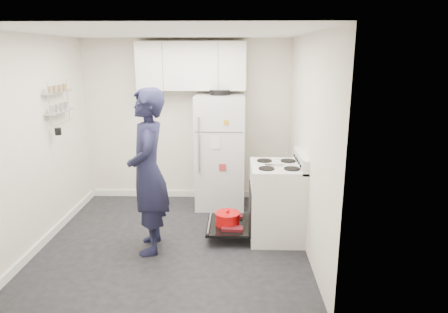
{
  "coord_description": "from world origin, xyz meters",
  "views": [
    {
      "loc": [
        0.75,
        -4.58,
        2.27
      ],
      "look_at": [
        0.62,
        0.16,
        1.05
      ],
      "focal_mm": 32.0,
      "sensor_mm": 36.0,
      "label": 1
    }
  ],
  "objects_px": {
    "electric_range": "(275,202)",
    "person": "(148,172)",
    "refrigerator": "(220,151)",
    "open_oven_door": "(228,222)"
  },
  "relations": [
    {
      "from": "open_oven_door",
      "to": "person",
      "type": "height_order",
      "value": "person"
    },
    {
      "from": "open_oven_door",
      "to": "refrigerator",
      "type": "height_order",
      "value": "refrigerator"
    },
    {
      "from": "electric_range",
      "to": "person",
      "type": "bearing_deg",
      "value": -165.93
    },
    {
      "from": "refrigerator",
      "to": "person",
      "type": "height_order",
      "value": "person"
    },
    {
      "from": "electric_range",
      "to": "person",
      "type": "xyz_separation_m",
      "value": [
        -1.51,
        -0.38,
        0.49
      ]
    },
    {
      "from": "electric_range",
      "to": "open_oven_door",
      "type": "bearing_deg",
      "value": -179.13
    },
    {
      "from": "electric_range",
      "to": "refrigerator",
      "type": "height_order",
      "value": "refrigerator"
    },
    {
      "from": "electric_range",
      "to": "person",
      "type": "height_order",
      "value": "person"
    },
    {
      "from": "electric_range",
      "to": "open_oven_door",
      "type": "xyz_separation_m",
      "value": [
        -0.59,
        -0.01,
        -0.27
      ]
    },
    {
      "from": "refrigerator",
      "to": "person",
      "type": "bearing_deg",
      "value": -117.48
    }
  ]
}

